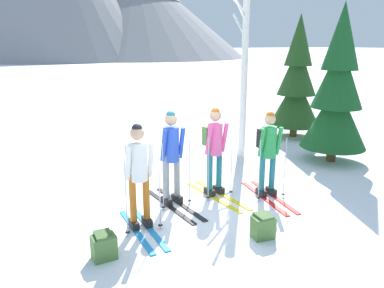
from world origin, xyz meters
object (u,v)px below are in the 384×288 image
skier_in_pink (214,147)px  birch_tree_slender (245,57)px  skier_in_blue (172,154)px  pine_tree_near (297,82)px  birch_tree_tall (244,63)px  skier_in_green (268,150)px  pine_tree_mid (337,91)px  skier_in_white (138,171)px  backpack_on_snow_front (104,246)px  backpack_on_snow_beside (263,226)px

skier_in_pink → birch_tree_slender: bearing=50.2°
skier_in_blue → pine_tree_near: 6.41m
birch_tree_tall → skier_in_pink: bearing=-133.5°
skier_in_pink → skier_in_green: 1.01m
skier_in_blue → pine_tree_mid: bearing=9.6°
skier_in_white → backpack_on_snow_front: bearing=-136.9°
birch_tree_slender → backpack_on_snow_front: bearing=-138.1°
backpack_on_snow_front → skier_in_green: bearing=15.5°
skier_in_white → birch_tree_tall: size_ratio=0.37×
skier_in_white → pine_tree_mid: (5.43, 1.43, 0.78)m
pine_tree_near → backpack_on_snow_beside: size_ratio=9.82×
skier_in_green → backpack_on_snow_front: size_ratio=4.57×
skier_in_blue → birch_tree_tall: 3.71m
birch_tree_tall → skier_in_green: bearing=-111.5°
skier_in_pink → pine_tree_near: pine_tree_near is taller
skier_in_blue → skier_in_green: skier_in_blue is taller
skier_in_blue → backpack_on_snow_beside: bearing=-66.4°
pine_tree_near → birch_tree_tall: birch_tree_tall is taller
pine_tree_near → backpack_on_snow_front: pine_tree_near is taller
backpack_on_snow_front → birch_tree_slender: bearing=41.9°
pine_tree_mid → birch_tree_slender: birch_tree_slender is taller
skier_in_blue → birch_tree_slender: size_ratio=0.36×
pine_tree_mid → skier_in_green: bearing=-157.3°
skier_in_green → skier_in_white: bearing=-174.6°
skier_in_white → backpack_on_snow_front: (-0.73, -0.68, -0.77)m
skier_in_blue → backpack_on_snow_beside: (0.77, -1.76, -0.76)m
skier_in_green → birch_tree_tall: birch_tree_tall is taller
pine_tree_near → birch_tree_slender: (-1.91, -0.01, 0.78)m
skier_in_pink → birch_tree_tall: size_ratio=0.38×
skier_in_white → pine_tree_near: 7.43m
skier_in_green → pine_tree_near: bearing=45.0°
pine_tree_near → backpack_on_snow_beside: (-4.69, -5.02, -1.52)m
birch_tree_slender → backpack_on_snow_front: 7.23m
pine_tree_mid → birch_tree_slender: (-1.06, 2.47, 0.75)m
birch_tree_slender → backpack_on_snow_front: size_ratio=12.86×
skier_in_green → birch_tree_tall: (0.95, 2.41, 1.48)m
skier_in_pink → birch_tree_slender: 4.40m
skier_in_green → birch_tree_tall: bearing=68.5°
birch_tree_tall → backpack_on_snow_beside: birch_tree_tall is taller
skier_in_pink → birch_tree_tall: 3.04m
skier_in_blue → birch_tree_slender: birch_tree_slender is taller
skier_in_blue → birch_tree_tall: size_ratio=0.38×
skier_in_white → backpack_on_snow_front: size_ratio=4.49×
backpack_on_snow_beside → pine_tree_mid: bearing=33.4°
skier_in_pink → skier_in_green: skier_in_pink is taller
skier_in_blue → backpack_on_snow_beside: size_ratio=4.62×
skier_in_blue → pine_tree_mid: size_ratio=0.46×
pine_tree_mid → birch_tree_tall: size_ratio=0.82×
birch_tree_tall → backpack_on_snow_front: birch_tree_tall is taller
pine_tree_near → pine_tree_mid: size_ratio=0.98×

